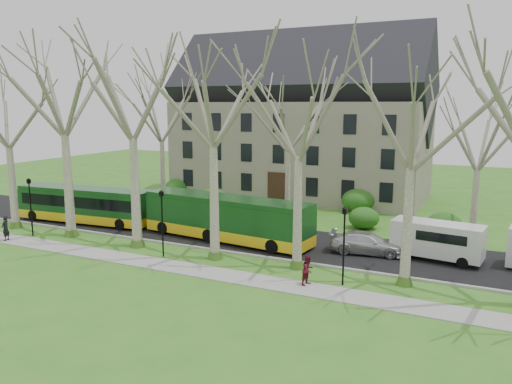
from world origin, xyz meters
TOP-DOWN VIEW (x-y plane):
  - ground at (0.00, 0.00)m, footprint 120.00×120.00m
  - sidewalk at (0.00, -2.50)m, footprint 70.00×2.00m
  - road at (0.00, 5.50)m, footprint 80.00×8.00m
  - curb at (0.00, 1.50)m, footprint 80.00×0.25m
  - building at (-6.00, 24.00)m, footprint 26.50×12.20m
  - tree_row_verge at (0.00, 0.30)m, footprint 49.00×7.00m
  - tree_row_far at (-1.33, 11.00)m, footprint 33.00×7.00m
  - lamp_row at (-0.00, -1.00)m, footprint 36.22×0.22m
  - hedges at (-4.67, 14.00)m, footprint 30.60×8.60m
  - bus_lead at (-17.39, 3.90)m, footprint 12.26×3.48m
  - bus_follow at (-4.18, 4.19)m, footprint 13.32×4.12m
  - sedan at (5.86, 5.23)m, footprint 5.10×2.65m
  - van_a at (10.13, 5.83)m, footprint 5.71×2.71m
  - pedestrian_a at (-18.47, -2.90)m, footprint 0.61×0.76m
  - pedestrian_b at (4.31, -1.92)m, footprint 0.85×0.96m

SIDE VIEW (x-z plane):
  - ground at x=0.00m, z-range 0.00..0.00m
  - sidewalk at x=0.00m, z-range 0.00..0.06m
  - road at x=0.00m, z-range 0.00..0.06m
  - curb at x=0.00m, z-range 0.00..0.14m
  - sedan at x=5.86m, z-range 0.06..1.47m
  - pedestrian_b at x=4.31m, z-range 0.06..1.72m
  - pedestrian_a at x=-18.47m, z-range 0.06..1.86m
  - hedges at x=-4.67m, z-range 0.00..2.00m
  - van_a at x=10.13m, z-range 0.06..2.46m
  - bus_lead at x=-17.39m, z-range 0.06..3.08m
  - bus_follow at x=-4.18m, z-range 0.06..3.34m
  - lamp_row at x=0.00m, z-range 0.42..4.72m
  - tree_row_far at x=-1.33m, z-range 0.00..12.00m
  - tree_row_verge at x=0.00m, z-range 0.00..14.00m
  - building at x=-6.00m, z-range 0.07..16.07m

